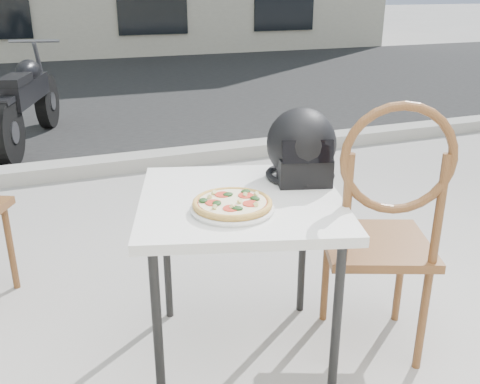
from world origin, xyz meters
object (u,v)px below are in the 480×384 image
object	(u,v)px
plate	(232,208)
helmet	(302,148)
cafe_chair_main	(384,221)
pizza	(232,203)
motorcycle	(28,102)
cafe_table_main	(241,213)

from	to	relation	value
plate	helmet	bearing A→B (deg)	29.54
plate	helmet	size ratio (longest dim) A/B	0.95
helmet	cafe_chair_main	bearing A→B (deg)	-37.53
cafe_chair_main	pizza	bearing A→B (deg)	14.56
plate	pizza	world-z (taller)	pizza
helmet	cafe_chair_main	world-z (taller)	cafe_chair_main
pizza	cafe_chair_main	size ratio (longest dim) A/B	0.32
pizza	motorcycle	distance (m)	4.16
cafe_chair_main	plate	bearing A→B (deg)	14.58
cafe_table_main	helmet	bearing A→B (deg)	18.68
cafe_chair_main	motorcycle	size ratio (longest dim) A/B	0.59
cafe_table_main	plate	world-z (taller)	plate
plate	motorcycle	world-z (taller)	motorcycle
helmet	cafe_table_main	bearing A→B (deg)	-144.97
cafe_table_main	plate	distance (m)	0.16
plate	cafe_chair_main	xyz separation A→B (m)	(0.63, -0.08, -0.12)
cafe_table_main	plate	size ratio (longest dim) A/B	2.73
cafe_table_main	pizza	world-z (taller)	pizza
pizza	motorcycle	world-z (taller)	motorcycle
helmet	motorcycle	size ratio (longest dim) A/B	0.19
pizza	helmet	xyz separation A→B (m)	(0.40, 0.23, 0.10)
pizza	motorcycle	size ratio (longest dim) A/B	0.19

